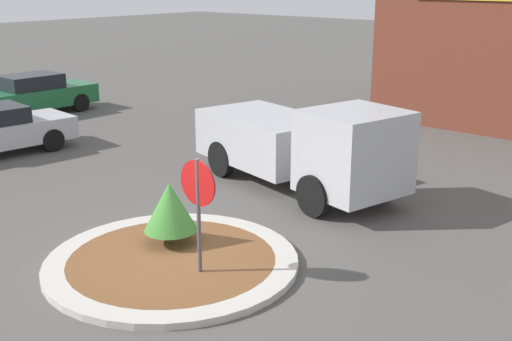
{
  "coord_description": "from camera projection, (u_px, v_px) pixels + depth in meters",
  "views": [
    {
      "loc": [
        8.04,
        -7.08,
        5.02
      ],
      "look_at": [
        -0.13,
        2.5,
        1.18
      ],
      "focal_mm": 45.0,
      "sensor_mm": 36.0,
      "label": 1
    }
  ],
  "objects": [
    {
      "name": "stop_sign",
      "position": [
        198.0,
        197.0,
        10.67
      ],
      "size": [
        0.79,
        0.07,
        2.14
      ],
      "color": "#4C4C51",
      "rests_on": "ground_plane"
    },
    {
      "name": "traffic_island",
      "position": [
        172.0,
        261.0,
        11.59
      ],
      "size": [
        4.58,
        4.58,
        0.13
      ],
      "color": "#BCB7AD",
      "rests_on": "ground_plane"
    },
    {
      "name": "island_shrub",
      "position": [
        170.0,
        207.0,
        12.03
      ],
      "size": [
        1.01,
        1.01,
        1.2
      ],
      "color": "brown",
      "rests_on": "traffic_island"
    },
    {
      "name": "utility_truck",
      "position": [
        301.0,
        144.0,
        15.43
      ],
      "size": [
        6.15,
        3.35,
        2.24
      ],
      "rotation": [
        0.0,
        0.0,
        -0.23
      ],
      "color": "#B2B2B7",
      "rests_on": "ground_plane"
    },
    {
      "name": "ground_plane",
      "position": [
        172.0,
        265.0,
        11.61
      ],
      "size": [
        120.0,
        120.0,
        0.0
      ],
      "primitive_type": "plane",
      "color": "#514F4C"
    },
    {
      "name": "parked_sedan_green",
      "position": [
        36.0,
        94.0,
        23.98
      ],
      "size": [
        1.84,
        4.35,
        1.51
      ],
      "rotation": [
        0.0,
        0.0,
        1.55
      ],
      "color": "#1E6638",
      "rests_on": "ground_plane"
    }
  ]
}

